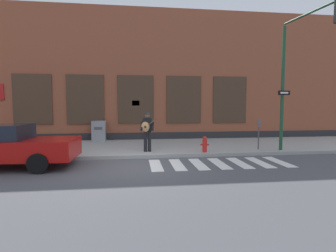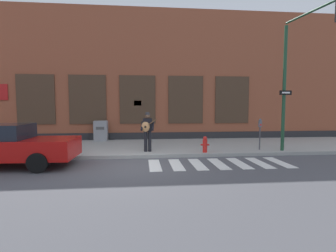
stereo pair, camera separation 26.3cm
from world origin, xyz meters
The scene contains 10 objects.
ground_plane centered at (0.00, 0.00, 0.00)m, with size 160.00×160.00×0.00m, color #4C4C51.
sidewalk centered at (0.00, 3.88, 0.07)m, with size 28.00×5.06×0.15m.
building_backdrop centered at (0.00, 8.40, 3.95)m, with size 28.00×4.06×7.92m.
crosswalk centered at (3.08, 0.05, 0.01)m, with size 5.20×1.90×0.01m.
red_car centered at (-4.51, 0.30, 0.77)m, with size 4.65×2.08×1.53m.
busker centered at (0.47, 2.13, 1.14)m, with size 0.71×0.56×1.74m.
traffic_light centered at (6.70, 0.69, 4.07)m, with size 0.78×3.20×5.72m.
parking_meter centered at (5.63, 2.10, 1.09)m, with size 0.13×0.11×1.44m.
utility_box centered at (-2.11, 5.96, 0.72)m, with size 0.75×0.60×1.16m.
fire_hydrant centered at (2.96, 1.70, 0.49)m, with size 0.38×0.20×0.70m.
Camera 1 is at (-0.04, -9.33, 2.19)m, focal length 28.00 mm.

